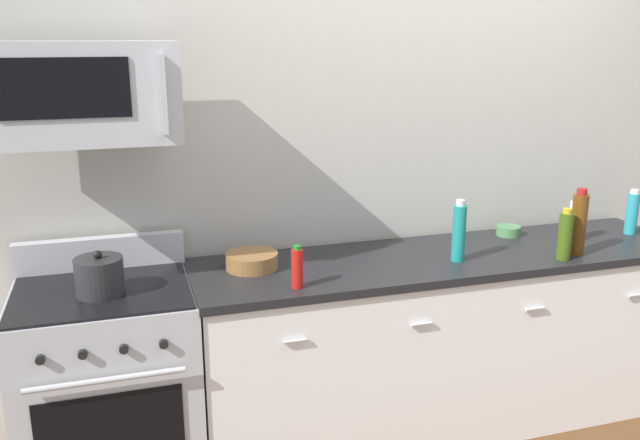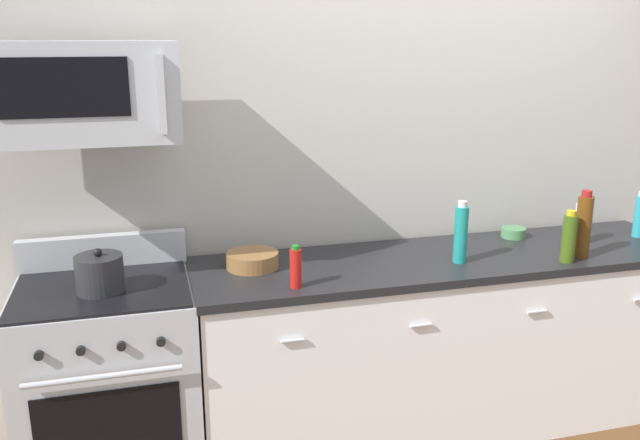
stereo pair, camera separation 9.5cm
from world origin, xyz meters
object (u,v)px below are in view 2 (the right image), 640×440
Objects in this scene: range_oven at (111,381)px; bottle_sparkling_teal at (461,233)px; bottle_wine_amber at (583,226)px; bowl_wooden_salad at (252,259)px; bowl_green_glaze at (513,232)px; bottle_olive_oil at (569,238)px; bottle_vinegar_white at (581,223)px; bottle_dish_soap at (640,215)px; microwave at (84,92)px; bottle_hot_sauce_red at (296,268)px; stockpot at (100,273)px.

bottle_sparkling_teal reaches higher than range_oven.
bowl_wooden_salad is at bearing 170.52° from bottle_wine_amber.
bowl_green_glaze is at bearing 5.29° from range_oven.
bottle_sparkling_teal is 0.57m from bowl_green_glaze.
bottle_olive_oil is (-0.11, -0.05, -0.04)m from bottle_wine_amber.
bottle_vinegar_white is 1.72m from bowl_wooden_salad.
bottle_olive_oil reaches higher than bottle_dish_soap.
bottle_olive_oil is 0.44m from bowl_green_glaze.
bowl_wooden_salad is (-1.44, -0.12, 0.01)m from bowl_green_glaze.
microwave is (0.00, 0.04, 1.28)m from range_oven.
bottle_wine_amber is 1.76× the size of bottle_hot_sauce_red.
stockpot is (-0.00, -0.05, 0.53)m from range_oven.
bottle_wine_amber is at bearing 1.41° from bottle_hot_sauce_red.
bottle_olive_oil reaches higher than bowl_wooden_salad.
bowl_green_glaze is (-0.03, 0.43, -0.09)m from bottle_olive_oil.
microwave is 2.27m from bottle_olive_oil.
range_oven is at bearing -179.38° from bottle_dish_soap.
bottle_wine_amber is at bearing -69.20° from bowl_green_glaze.
bottle_sparkling_teal is 2.30× the size of bowl_green_glaze.
bowl_green_glaze is at bearing 94.42° from bottle_olive_oil.
bowl_wooden_salad is 1.22× the size of stockpot.
microwave is 3.21× the size of bottle_vinegar_white.
bottle_wine_amber is 0.43m from bowl_green_glaze.
bottle_dish_soap is 2.77m from stockpot.
bottle_vinegar_white is 1.77× the size of bowl_green_glaze.
bottle_sparkling_teal is at bearing -171.38° from bottle_vinegar_white.
range_oven is at bearing -90.29° from microwave.
stockpot is at bearing -178.27° from bottle_dish_soap.
microwave is 3.04× the size of bowl_wooden_salad.
bowl_wooden_salad is (-0.14, 0.30, -0.05)m from bottle_hot_sauce_red.
bottle_hot_sauce_red is at bearing -15.17° from range_oven.
bottle_dish_soap is (0.51, 0.21, -0.04)m from bottle_wine_amber.
range_oven is 1.00m from bottle_hot_sauce_red.
bottle_wine_amber reaches higher than bottle_dish_soap.
bowl_wooden_salad is at bearing 169.35° from bottle_sparkling_teal.
bottle_olive_oil is at bearing -4.80° from stockpot.
range_oven is 3.21× the size of bottle_wine_amber.
bottle_hot_sauce_red is (0.81, -0.26, -0.74)m from microwave.
bowl_green_glaze is at bearing 110.80° from bottle_wine_amber.
bottle_wine_amber is 1.31× the size of bottle_olive_oil.
microwave is 5.69× the size of bowl_green_glaze.
bottle_wine_amber is at bearing -3.32° from stockpot.
bottle_vinegar_white reaches higher than bowl_green_glaze.
bottle_vinegar_white is at bearing 0.26° from range_oven.
bottle_hot_sauce_red is 1.37m from bowl_green_glaze.
bottle_sparkling_teal reaches higher than bottle_hot_sauce_red.
range_oven reaches higher than bowl_green_glaze.
bowl_green_glaze is at bearing 6.72° from stockpot.
stockpot is (-2.39, -0.06, -0.03)m from bottle_vinegar_white.
bottle_dish_soap is at bearing 22.89° from bottle_olive_oil.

